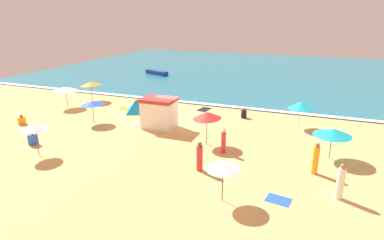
{
  "coord_description": "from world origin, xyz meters",
  "views": [
    {
      "loc": [
        10.36,
        -22.79,
        8.59
      ],
      "look_at": [
        1.91,
        -0.92,
        0.8
      ],
      "focal_mm": 29.91,
      "sensor_mm": 36.0,
      "label": 1
    }
  ],
  "objects_px": {
    "beach_umbrella_2": "(91,84)",
    "beachgoer_6": "(22,120)",
    "beach_umbrella_1": "(333,132)",
    "beachgoer_0": "(224,141)",
    "small_boat_0": "(157,72)",
    "beach_umbrella_0": "(34,127)",
    "beachgoer_4": "(316,159)",
    "beachgoer_3": "(244,114)",
    "beach_umbrella_7": "(301,105)",
    "beach_tent": "(136,106)",
    "beach_umbrella_5": "(207,115)",
    "beach_umbrella_3": "(66,89)",
    "beach_umbrella_4": "(92,103)",
    "lifeguard_cabana": "(159,113)",
    "beachgoer_1": "(33,139)",
    "beachgoer_5": "(340,182)",
    "beachgoer_2": "(200,157)"
  },
  "relations": [
    {
      "from": "beach_umbrella_2",
      "to": "beachgoer_6",
      "type": "distance_m",
      "value": 8.42
    },
    {
      "from": "beachgoer_0",
      "to": "beachgoer_1",
      "type": "xyz_separation_m",
      "value": [
        -12.62,
        -3.43,
        -0.42
      ]
    },
    {
      "from": "beach_umbrella_2",
      "to": "beachgoer_2",
      "type": "bearing_deg",
      "value": -34.22
    },
    {
      "from": "beach_tent",
      "to": "beachgoer_4",
      "type": "xyz_separation_m",
      "value": [
        15.44,
        -6.69,
        0.27
      ]
    },
    {
      "from": "beach_umbrella_0",
      "to": "beach_umbrella_1",
      "type": "bearing_deg",
      "value": 19.61
    },
    {
      "from": "beach_umbrella_4",
      "to": "beach_tent",
      "type": "bearing_deg",
      "value": 65.13
    },
    {
      "from": "beach_umbrella_5",
      "to": "beachgoer_2",
      "type": "xyz_separation_m",
      "value": [
        0.88,
        -3.89,
        -1.26
      ]
    },
    {
      "from": "beachgoer_0",
      "to": "beach_umbrella_3",
      "type": "bearing_deg",
      "value": 163.86
    },
    {
      "from": "beach_umbrella_0",
      "to": "beach_umbrella_5",
      "type": "bearing_deg",
      "value": 30.87
    },
    {
      "from": "beach_umbrella_0",
      "to": "beachgoer_4",
      "type": "bearing_deg",
      "value": 12.74
    },
    {
      "from": "beach_tent",
      "to": "beachgoer_1",
      "type": "xyz_separation_m",
      "value": [
        -2.77,
        -9.2,
        -0.22
      ]
    },
    {
      "from": "beach_umbrella_0",
      "to": "beach_umbrella_5",
      "type": "xyz_separation_m",
      "value": [
        9.42,
        5.63,
        0.17
      ]
    },
    {
      "from": "beach_umbrella_2",
      "to": "beachgoer_3",
      "type": "relative_size",
      "value": 3.17
    },
    {
      "from": "beach_umbrella_7",
      "to": "beach_umbrella_1",
      "type": "bearing_deg",
      "value": -68.06
    },
    {
      "from": "beach_umbrella_4",
      "to": "beachgoer_4",
      "type": "distance_m",
      "value": 17.48
    },
    {
      "from": "beach_umbrella_4",
      "to": "beachgoer_6",
      "type": "bearing_deg",
      "value": -155.84
    },
    {
      "from": "beachgoer_1",
      "to": "beach_tent",
      "type": "bearing_deg",
      "value": 73.26
    },
    {
      "from": "beach_umbrella_0",
      "to": "beach_tent",
      "type": "xyz_separation_m",
      "value": [
        1.05,
        10.42,
        -1.3
      ]
    },
    {
      "from": "beachgoer_4",
      "to": "beachgoer_3",
      "type": "bearing_deg",
      "value": 124.41
    },
    {
      "from": "beachgoer_0",
      "to": "small_boat_0",
      "type": "bearing_deg",
      "value": 125.71
    },
    {
      "from": "lifeguard_cabana",
      "to": "beach_umbrella_3",
      "type": "distance_m",
      "value": 11.15
    },
    {
      "from": "beach_umbrella_1",
      "to": "beach_umbrella_5",
      "type": "relative_size",
      "value": 1.05
    },
    {
      "from": "beachgoer_0",
      "to": "beach_tent",
      "type": "bearing_deg",
      "value": 149.62
    },
    {
      "from": "beach_tent",
      "to": "beach_umbrella_1",
      "type": "bearing_deg",
      "value": -14.63
    },
    {
      "from": "lifeguard_cabana",
      "to": "beachgoer_5",
      "type": "distance_m",
      "value": 14.23
    },
    {
      "from": "beach_umbrella_2",
      "to": "beachgoer_4",
      "type": "bearing_deg",
      "value": -21.69
    },
    {
      "from": "beach_umbrella_0",
      "to": "beach_umbrella_5",
      "type": "relative_size",
      "value": 0.88
    },
    {
      "from": "beach_umbrella_2",
      "to": "beachgoer_6",
      "type": "xyz_separation_m",
      "value": [
        -0.61,
        -8.26,
        -1.47
      ]
    },
    {
      "from": "beach_umbrella_7",
      "to": "beachgoer_2",
      "type": "xyz_separation_m",
      "value": [
        -4.87,
        -9.76,
        -1.03
      ]
    },
    {
      "from": "beach_tent",
      "to": "beachgoer_5",
      "type": "bearing_deg",
      "value": -28.48
    },
    {
      "from": "beachgoer_4",
      "to": "beachgoer_6",
      "type": "height_order",
      "value": "beachgoer_4"
    },
    {
      "from": "beach_umbrella_2",
      "to": "beach_umbrella_3",
      "type": "height_order",
      "value": "beach_umbrella_2"
    },
    {
      "from": "beach_umbrella_0",
      "to": "beachgoer_4",
      "type": "height_order",
      "value": "beach_umbrella_0"
    },
    {
      "from": "beach_umbrella_1",
      "to": "beach_umbrella_3",
      "type": "bearing_deg",
      "value": 171.74
    },
    {
      "from": "beach_umbrella_1",
      "to": "beachgoer_6",
      "type": "bearing_deg",
      "value": -175.14
    },
    {
      "from": "beach_umbrella_3",
      "to": "small_boat_0",
      "type": "relative_size",
      "value": 0.66
    },
    {
      "from": "beach_umbrella_3",
      "to": "beachgoer_6",
      "type": "xyz_separation_m",
      "value": [
        0.08,
        -5.39,
        -1.49
      ]
    },
    {
      "from": "beach_umbrella_5",
      "to": "beach_umbrella_7",
      "type": "height_order",
      "value": "beach_umbrella_5"
    },
    {
      "from": "beach_tent",
      "to": "beachgoer_1",
      "type": "bearing_deg",
      "value": -106.74
    },
    {
      "from": "beach_umbrella_4",
      "to": "beach_umbrella_1",
      "type": "bearing_deg",
      "value": -1.25
    },
    {
      "from": "beachgoer_3",
      "to": "beachgoer_4",
      "type": "relative_size",
      "value": 0.48
    },
    {
      "from": "beach_umbrella_4",
      "to": "beachgoer_5",
      "type": "xyz_separation_m",
      "value": [
        18.39,
        -5.15,
        -0.84
      ]
    },
    {
      "from": "beach_umbrella_4",
      "to": "lifeguard_cabana",
      "type": "bearing_deg",
      "value": 10.01
    },
    {
      "from": "lifeguard_cabana",
      "to": "beach_umbrella_3",
      "type": "xyz_separation_m",
      "value": [
        -10.95,
        2.03,
        0.6
      ]
    },
    {
      "from": "beachgoer_3",
      "to": "beachgoer_6",
      "type": "relative_size",
      "value": 1.12
    },
    {
      "from": "small_boat_0",
      "to": "beach_umbrella_4",
      "type": "bearing_deg",
      "value": -76.46
    },
    {
      "from": "beach_umbrella_4",
      "to": "beachgoer_1",
      "type": "bearing_deg",
      "value": -100.4
    },
    {
      "from": "beach_umbrella_7",
      "to": "beach_tent",
      "type": "xyz_separation_m",
      "value": [
        -14.13,
        -1.08,
        -1.25
      ]
    },
    {
      "from": "beach_umbrella_1",
      "to": "beach_umbrella_4",
      "type": "bearing_deg",
      "value": 178.75
    },
    {
      "from": "beachgoer_6",
      "to": "beach_umbrella_0",
      "type": "bearing_deg",
      "value": -34.67
    }
  ]
}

